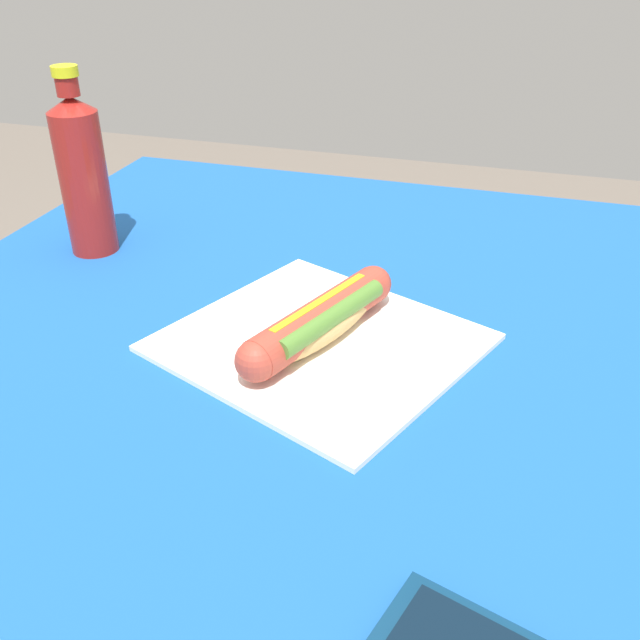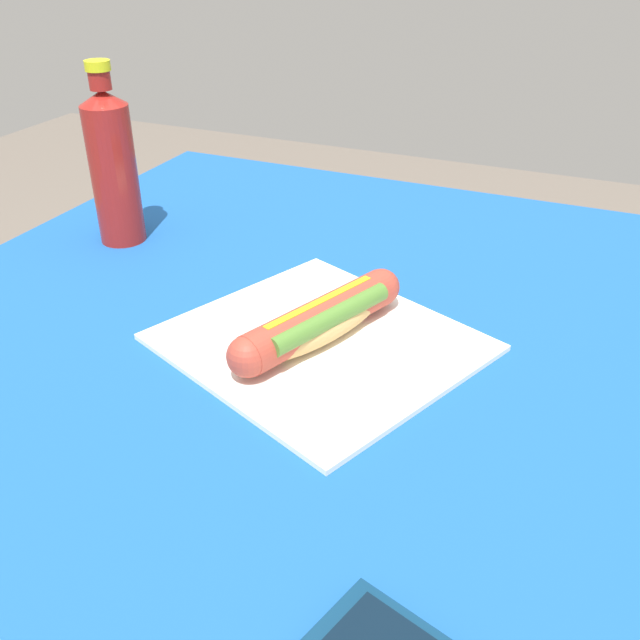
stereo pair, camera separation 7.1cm
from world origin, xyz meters
TOP-DOWN VIEW (x-y plane):
  - dining_table at (0.00, 0.00)m, footprint 1.08×0.90m
  - paper_wrapper at (-0.02, 0.05)m, footprint 0.36×0.37m
  - hot_dog at (-0.02, 0.05)m, footprint 0.22×0.11m
  - soda_bottle at (-0.16, -0.31)m, footprint 0.06×0.06m

SIDE VIEW (x-z plane):
  - dining_table at x=0.00m, z-range 0.24..0.99m
  - paper_wrapper at x=-0.02m, z-range 0.75..0.75m
  - hot_dog at x=-0.02m, z-range 0.76..0.80m
  - soda_bottle at x=-0.16m, z-range 0.74..0.97m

